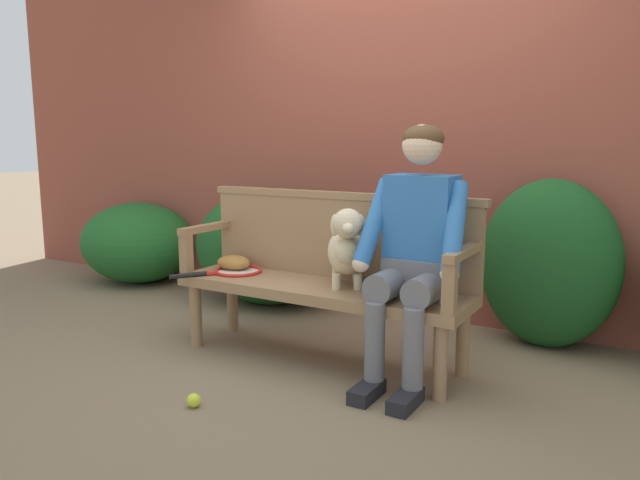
% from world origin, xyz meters
% --- Properties ---
extents(ground_plane, '(40.00, 40.00, 0.00)m').
position_xyz_m(ground_plane, '(0.00, 0.00, 0.00)').
color(ground_plane, '#7A664C').
extents(brick_garden_fence, '(8.00, 0.30, 2.64)m').
position_xyz_m(brick_garden_fence, '(0.00, 1.24, 1.32)').
color(brick_garden_fence, brown).
rests_on(brick_garden_fence, ground).
extents(hedge_bush_far_right, '(0.81, 0.49, 1.01)m').
position_xyz_m(hedge_bush_far_right, '(1.05, 0.89, 0.51)').
color(hedge_bush_far_right, '#194C1E').
rests_on(hedge_bush_far_right, ground).
extents(hedge_bush_far_left, '(1.16, 0.75, 0.85)m').
position_xyz_m(hedge_bush_far_left, '(-0.98, 0.83, 0.42)').
color(hedge_bush_far_left, '#194C1E').
rests_on(hedge_bush_far_left, ground).
extents(hedge_bush_mid_left, '(1.02, 0.91, 0.69)m').
position_xyz_m(hedge_bush_mid_left, '(-2.35, 0.85, 0.35)').
color(hedge_bush_mid_left, '#1E5B23').
rests_on(hedge_bush_mid_left, ground).
extents(garden_bench, '(1.69, 0.47, 0.44)m').
position_xyz_m(garden_bench, '(0.00, 0.00, 0.38)').
color(garden_bench, '#93704C').
rests_on(garden_bench, ground).
extents(bench_backrest, '(1.73, 0.06, 0.50)m').
position_xyz_m(bench_backrest, '(0.00, 0.20, 0.69)').
color(bench_backrest, '#93704C').
rests_on(bench_backrest, garden_bench).
extents(bench_armrest_left_end, '(0.06, 0.47, 0.28)m').
position_xyz_m(bench_armrest_left_end, '(-0.81, -0.08, 0.64)').
color(bench_armrest_left_end, '#93704C').
rests_on(bench_armrest_left_end, garden_bench).
extents(bench_armrest_right_end, '(0.06, 0.47, 0.28)m').
position_xyz_m(bench_armrest_right_end, '(0.81, -0.08, 0.64)').
color(bench_armrest_right_end, '#93704C').
rests_on(bench_armrest_right_end, garden_bench).
extents(person_seated, '(0.56, 0.63, 1.31)m').
position_xyz_m(person_seated, '(0.56, -0.01, 0.72)').
color(person_seated, black).
rests_on(person_seated, ground).
extents(dog_on_bench, '(0.34, 0.43, 0.44)m').
position_xyz_m(dog_on_bench, '(0.16, 0.02, 0.66)').
color(dog_on_bench, beige).
rests_on(dog_on_bench, garden_bench).
extents(tennis_racket, '(0.43, 0.56, 0.03)m').
position_xyz_m(tennis_racket, '(-0.60, -0.01, 0.45)').
color(tennis_racket, red).
rests_on(tennis_racket, garden_bench).
extents(baseball_glove, '(0.22, 0.18, 0.09)m').
position_xyz_m(baseball_glove, '(-0.65, 0.06, 0.49)').
color(baseball_glove, '#9E6B2D').
rests_on(baseball_glove, garden_bench).
extents(tennis_ball, '(0.07, 0.07, 0.07)m').
position_xyz_m(tennis_ball, '(-0.20, -0.83, 0.03)').
color(tennis_ball, '#CCDB33').
rests_on(tennis_ball, ground).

